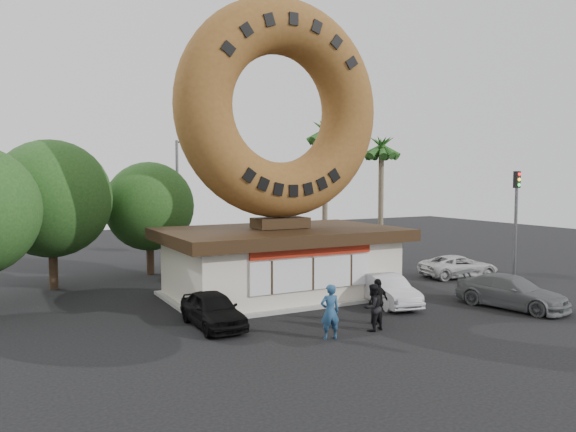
% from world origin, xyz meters
% --- Properties ---
extents(ground, '(90.00, 90.00, 0.00)m').
position_xyz_m(ground, '(0.00, 0.00, 0.00)').
color(ground, black).
rests_on(ground, ground).
extents(donut_shop, '(11.20, 7.20, 3.80)m').
position_xyz_m(donut_shop, '(0.00, 5.98, 1.77)').
color(donut_shop, beige).
rests_on(donut_shop, ground).
extents(giant_donut, '(10.34, 2.64, 10.34)m').
position_xyz_m(giant_donut, '(0.00, 6.00, 8.97)').
color(giant_donut, brown).
rests_on(giant_donut, donut_shop).
extents(tree_west, '(6.00, 6.00, 7.65)m').
position_xyz_m(tree_west, '(-9.50, 13.00, 4.64)').
color(tree_west, '#473321').
rests_on(tree_west, ground).
extents(tree_mid, '(5.20, 5.20, 6.63)m').
position_xyz_m(tree_mid, '(-4.00, 15.00, 4.02)').
color(tree_mid, '#473321').
rests_on(tree_mid, ground).
extents(palm_near, '(2.60, 2.60, 9.75)m').
position_xyz_m(palm_near, '(7.50, 14.00, 8.41)').
color(palm_near, '#726651').
rests_on(palm_near, ground).
extents(palm_far, '(2.60, 2.60, 8.75)m').
position_xyz_m(palm_far, '(11.00, 12.50, 7.48)').
color(palm_far, '#726651').
rests_on(palm_far, ground).
extents(street_lamp, '(2.11, 0.20, 8.00)m').
position_xyz_m(street_lamp, '(-1.86, 16.00, 4.48)').
color(street_lamp, '#59595E').
rests_on(street_lamp, ground).
extents(traffic_signal, '(0.30, 0.38, 6.07)m').
position_xyz_m(traffic_signal, '(14.00, 3.99, 3.87)').
color(traffic_signal, '#59595E').
rests_on(traffic_signal, ground).
extents(person_left, '(0.79, 0.60, 1.97)m').
position_xyz_m(person_left, '(-1.78, -1.27, 0.98)').
color(person_left, navy).
rests_on(person_left, ground).
extents(person_center, '(0.97, 0.82, 1.77)m').
position_xyz_m(person_center, '(0.21, -1.11, 0.89)').
color(person_center, black).
rests_on(person_center, ground).
extents(person_right, '(1.12, 0.66, 1.79)m').
position_xyz_m(person_right, '(0.99, -0.42, 0.89)').
color(person_right, black).
rests_on(person_right, ground).
extents(car_black, '(1.62, 4.01, 1.37)m').
position_xyz_m(car_black, '(-4.88, 2.19, 0.68)').
color(car_black, black).
rests_on(car_black, ground).
extents(car_silver, '(2.14, 4.29, 1.35)m').
position_xyz_m(car_silver, '(3.35, 1.99, 0.68)').
color(car_silver, '#B1B1B7').
rests_on(car_silver, ground).
extents(car_grey, '(3.10, 5.22, 1.42)m').
position_xyz_m(car_grey, '(7.82, -1.02, 0.71)').
color(car_grey, slate).
rests_on(car_grey, ground).
extents(car_white, '(4.81, 2.81, 1.26)m').
position_xyz_m(car_white, '(11.35, 5.66, 0.63)').
color(car_white, '#BCBCBC').
rests_on(car_white, ground).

